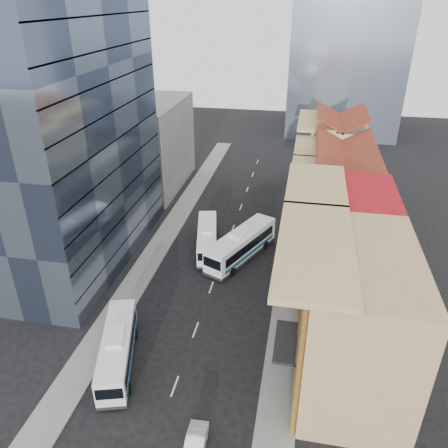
% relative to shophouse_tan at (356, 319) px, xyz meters
% --- Properties ---
extents(ground, '(200.00, 200.00, 0.00)m').
position_rel_shophouse_tan_xyz_m(ground, '(-14.00, -5.00, -6.00)').
color(ground, black).
rests_on(ground, ground).
extents(sidewalk_right, '(3.00, 90.00, 0.15)m').
position_rel_shophouse_tan_xyz_m(sidewalk_right, '(-5.50, 17.00, -5.92)').
color(sidewalk_right, slate).
rests_on(sidewalk_right, ground).
extents(sidewalk_left, '(3.00, 90.00, 0.15)m').
position_rel_shophouse_tan_xyz_m(sidewalk_left, '(-22.50, 17.00, -5.92)').
color(sidewalk_left, slate).
rests_on(sidewalk_left, ground).
extents(shophouse_tan, '(8.00, 14.00, 12.00)m').
position_rel_shophouse_tan_xyz_m(shophouse_tan, '(0.00, 0.00, 0.00)').
color(shophouse_tan, tan).
rests_on(shophouse_tan, ground).
extents(shophouse_red, '(8.00, 10.00, 12.00)m').
position_rel_shophouse_tan_xyz_m(shophouse_red, '(0.00, 12.00, 0.00)').
color(shophouse_red, '#AB131A').
rests_on(shophouse_red, ground).
extents(shophouse_cream_near, '(8.00, 9.00, 10.00)m').
position_rel_shophouse_tan_xyz_m(shophouse_cream_near, '(0.00, 21.50, -1.00)').
color(shophouse_cream_near, beige).
rests_on(shophouse_cream_near, ground).
extents(shophouse_cream_mid, '(8.00, 9.00, 10.00)m').
position_rel_shophouse_tan_xyz_m(shophouse_cream_mid, '(0.00, 30.50, -1.00)').
color(shophouse_cream_mid, beige).
rests_on(shophouse_cream_mid, ground).
extents(shophouse_cream_far, '(8.00, 12.00, 11.00)m').
position_rel_shophouse_tan_xyz_m(shophouse_cream_far, '(0.00, 41.00, -0.50)').
color(shophouse_cream_far, beige).
rests_on(shophouse_cream_far, ground).
extents(office_tower, '(12.00, 26.00, 30.00)m').
position_rel_shophouse_tan_xyz_m(office_tower, '(-31.00, 14.00, 9.00)').
color(office_tower, '#364156').
rests_on(office_tower, ground).
extents(office_block_far, '(10.00, 18.00, 14.00)m').
position_rel_shophouse_tan_xyz_m(office_block_far, '(-30.00, 37.00, 1.00)').
color(office_block_far, gray).
rests_on(office_block_far, ground).
extents(bus_left_near, '(5.23, 10.59, 3.31)m').
position_rel_shophouse_tan_xyz_m(bus_left_near, '(-19.50, -2.43, -4.34)').
color(bus_left_near, white).
rests_on(bus_left_near, ground).
extents(bus_left_far, '(4.43, 10.41, 3.25)m').
position_rel_shophouse_tan_xyz_m(bus_left_far, '(-16.26, 18.03, -4.37)').
color(bus_left_far, white).
rests_on(bus_left_far, ground).
extents(bus_right, '(7.45, 11.92, 3.80)m').
position_rel_shophouse_tan_xyz_m(bus_right, '(-11.72, 16.73, -4.10)').
color(bus_right, white).
rests_on(bus_right, ground).
extents(sedan_right, '(1.57, 3.99, 1.30)m').
position_rel_shophouse_tan_xyz_m(sedan_right, '(-10.88, -9.41, -5.35)').
color(sedan_right, white).
rests_on(sedan_right, ground).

